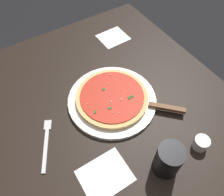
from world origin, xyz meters
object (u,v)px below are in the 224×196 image
at_px(napkin_loose_left, 105,176).
at_px(serving_plate, 112,100).
at_px(pizza_server, 155,106).
at_px(cup_tall_drink, 168,160).
at_px(pizza, 112,97).
at_px(cup_small_sauce, 201,143).
at_px(napkin_folded_right, 113,37).
at_px(fork, 46,142).

bearing_deg(napkin_loose_left, serving_plate, 143.46).
bearing_deg(pizza_server, cup_tall_drink, -30.62).
bearing_deg(pizza, cup_small_sauce, 25.45).
bearing_deg(cup_small_sauce, napkin_folded_right, 174.70).
bearing_deg(fork, cup_tall_drink, 45.36).
distance_m(pizza_server, cup_tall_drink, 0.22).
bearing_deg(pizza_server, pizza, -134.95).
height_order(pizza_server, napkin_loose_left, pizza_server).
height_order(pizza, cup_small_sauce, cup_small_sauce).
distance_m(pizza, fork, 0.27).
bearing_deg(napkin_loose_left, cup_tall_drink, 66.20).
bearing_deg(serving_plate, napkin_folded_right, 146.99).
relative_size(cup_tall_drink, napkin_loose_left, 0.78).
xyz_separation_m(pizza, napkin_loose_left, (0.22, -0.16, -0.02)).
xyz_separation_m(cup_tall_drink, napkin_folded_right, (-0.61, 0.20, -0.06)).
distance_m(serving_plate, pizza, 0.02).
bearing_deg(napkin_folded_right, cup_tall_drink, -18.03).
bearing_deg(pizza_server, napkin_folded_right, 168.17).
relative_size(cup_tall_drink, napkin_folded_right, 0.90).
bearing_deg(serving_plate, fork, -84.82).
distance_m(cup_tall_drink, napkin_loose_left, 0.19).
height_order(serving_plate, cup_tall_drink, cup_tall_drink).
relative_size(serving_plate, cup_tall_drink, 2.81).
bearing_deg(fork, pizza, 95.17).
height_order(pizza, napkin_loose_left, pizza).
distance_m(pizza_server, cup_small_sauce, 0.19).
height_order(cup_tall_drink, fork, cup_tall_drink).
height_order(napkin_loose_left, fork, fork).
bearing_deg(napkin_folded_right, pizza, -33.01).
bearing_deg(cup_small_sauce, cup_tall_drink, -92.72).
xyz_separation_m(serving_plate, napkin_loose_left, (0.22, -0.16, -0.01)).
distance_m(cup_tall_drink, fork, 0.39).
distance_m(cup_small_sauce, napkin_loose_left, 0.32).
bearing_deg(pizza, serving_plate, -172.17).
bearing_deg(cup_small_sauce, pizza_server, -170.61).
xyz_separation_m(pizza, cup_tall_drink, (0.30, 0.00, 0.03)).
xyz_separation_m(pizza, fork, (0.02, -0.27, -0.02)).
bearing_deg(cup_tall_drink, napkin_folded_right, 161.97).
bearing_deg(cup_small_sauce, pizza, -154.55).
xyz_separation_m(cup_small_sauce, napkin_folded_right, (-0.61, 0.06, -0.02)).
xyz_separation_m(pizza_server, fork, (-0.09, -0.38, -0.02)).
bearing_deg(napkin_loose_left, cup_small_sauce, 75.31).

